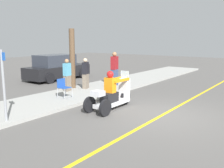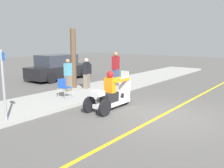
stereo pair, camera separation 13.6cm
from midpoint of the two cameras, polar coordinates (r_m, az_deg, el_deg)
ground_plane at (r=8.93m, az=11.75°, el=-7.06°), size 60.00×60.00×0.00m
lane_stripe at (r=8.60m, az=10.62°, el=-7.68°), size 24.00×0.12×0.01m
sidewalk_strip at (r=11.58m, az=-9.19°, el=-2.69°), size 28.00×2.80×0.12m
motorcycle_trike at (r=9.44m, az=0.47°, el=-2.64°), size 2.40×0.83×1.47m
spectator_near_curb at (r=13.57m, az=1.13°, el=3.36°), size 0.47×0.32×1.83m
spectator_by_tree at (r=12.81m, az=-5.53°, el=2.31°), size 0.42×0.32×1.55m
spectator_mid_group at (r=12.29m, az=-9.67°, el=1.90°), size 0.40×0.27×1.57m
folding_chair_curbside at (r=10.98m, az=-10.63°, el=-0.43°), size 0.47×0.47×0.82m
parked_car_lot_right at (r=16.81m, az=-11.87°, el=3.64°), size 4.37×1.96×1.63m
tree_trunk at (r=13.01m, az=-8.51°, el=5.75°), size 0.28×0.28×3.03m
street_sign at (r=8.22m, az=-23.14°, el=0.29°), size 0.08×0.36×2.20m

